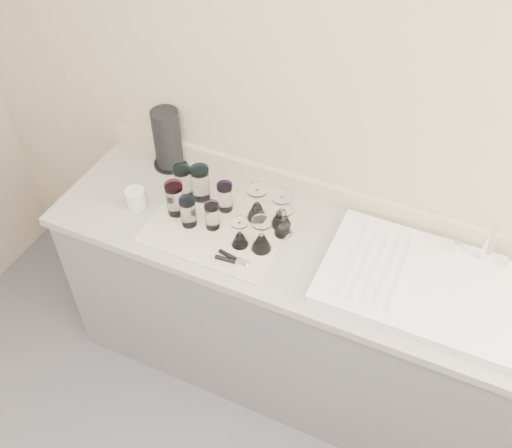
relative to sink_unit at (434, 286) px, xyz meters
The scene contains 18 objects.
room_envelope 1.47m from the sink_unit, 114.66° to the right, with size 3.54×3.50×2.52m.
counter_unit 0.72m from the sink_unit, behind, with size 2.06×0.62×0.90m.
sink_unit is the anchor object (origin of this frame).
dish_towel 0.88m from the sink_unit, behind, with size 0.55×0.42×0.01m, color beige.
tumbler_teal 1.10m from the sink_unit, behind, with size 0.08×0.08×0.15m.
tumbler_cyan 1.02m from the sink_unit, behind, with size 0.08×0.08×0.16m.
tumbler_purple 0.90m from the sink_unit, behind, with size 0.07×0.07×0.13m.
tumbler_magenta 1.07m from the sink_unit, behind, with size 0.08×0.08×0.15m.
tumbler_blue 0.99m from the sink_unit, behind, with size 0.07×0.07×0.13m.
tumbler_lavender 0.90m from the sink_unit, behind, with size 0.06×0.06×0.12m.
goblet_back_left 0.75m from the sink_unit, behind, with size 0.09×0.09×0.16m.
goblet_back_right 0.65m from the sink_unit, behind, with size 0.09×0.09×0.15m.
goblet_front_left 0.75m from the sink_unit, behind, with size 0.07×0.07×0.13m.
goblet_front_right 0.67m from the sink_unit, behind, with size 0.08×0.08×0.15m.
goblet_extra 0.62m from the sink_unit, behind, with size 0.07×0.07×0.13m.
can_opener 0.76m from the sink_unit, 165.34° to the right, with size 0.14×0.05×0.02m.
white_mug 1.26m from the sink_unit, behind, with size 0.13×0.11×0.09m.
paper_towel_roll 1.29m from the sink_unit, 169.68° to the left, with size 0.15×0.15×0.29m.
Camera 1 is at (0.51, -0.28, 2.57)m, focal length 40.00 mm.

